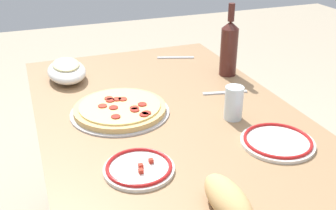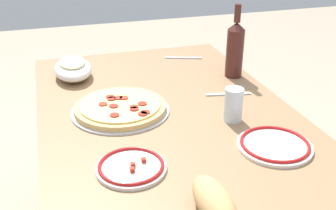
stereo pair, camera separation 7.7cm
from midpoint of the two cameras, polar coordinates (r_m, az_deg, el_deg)
name	(u,v)px [view 2 (the right image)]	position (r m, az deg, el deg)	size (l,w,h in m)	color
dining_table	(168,142)	(1.43, 1.56, -5.33)	(1.35, 0.85, 0.72)	#93704C
pepperoni_pizza	(120,108)	(1.38, -5.13, -0.41)	(0.34, 0.34, 0.03)	#B7B7BC
baked_pasta_dish	(73,68)	(1.69, -12.01, 5.16)	(0.24, 0.15, 0.08)	white
wine_bottle	(235,48)	(1.66, 10.77, 7.84)	(0.07, 0.07, 0.30)	#471E19
water_glass	(233,105)	(1.32, 10.88, 0.01)	(0.06, 0.06, 0.11)	silver
side_plate_near	(131,167)	(1.09, -3.16, -8.71)	(0.19, 0.19, 0.02)	white
side_plate_far	(275,145)	(1.23, 16.59, -5.44)	(0.22, 0.22, 0.02)	white
bread_loaf	(214,202)	(0.94, 8.97, -13.47)	(0.19, 0.08, 0.07)	tan
fork_left	(183,58)	(1.88, 3.35, 6.66)	(0.17, 0.02, 0.01)	#B7B7BC
fork_right	(228,94)	(1.53, 9.92, 1.52)	(0.17, 0.02, 0.01)	#B7B7BC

